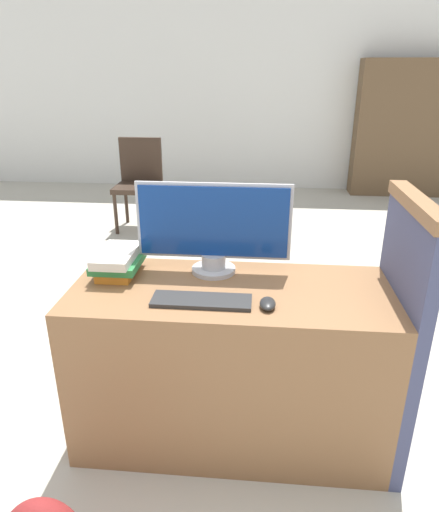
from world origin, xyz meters
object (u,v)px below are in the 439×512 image
keyboard (202,301)px  far_chair (139,179)px  monitor (213,228)px  book_stack (118,262)px  mouse (268,304)px

keyboard → far_chair: far_chair is taller
keyboard → monitor: bearing=86.9°
keyboard → far_chair: (-1.05, 3.03, -0.23)m
monitor → keyboard: bearing=-93.1°
book_stack → far_chair: size_ratio=0.30×
mouse → far_chair: (-1.30, 3.04, -0.23)m
keyboard → mouse: mouse is taller
monitor → keyboard: monitor is taller
mouse → keyboard: bearing=176.6°
monitor → far_chair: bearing=111.3°
book_stack → far_chair: 2.89m
monitor → far_chair: (-1.07, 2.74, -0.42)m
monitor → mouse: size_ratio=6.55×
keyboard → book_stack: book_stack is taller
mouse → far_chair: 3.32m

